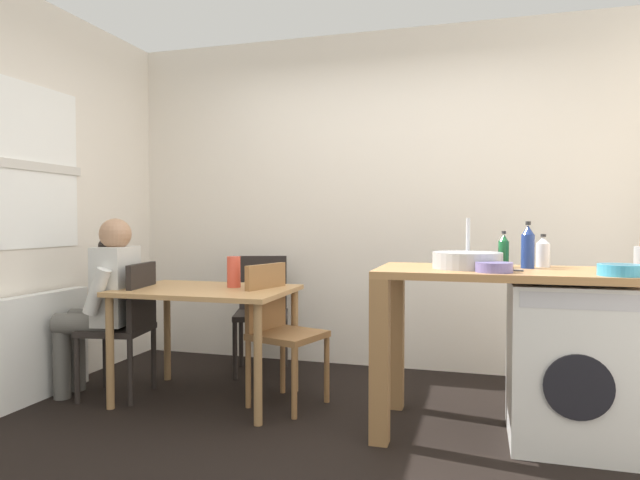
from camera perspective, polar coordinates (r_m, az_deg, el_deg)
The scene contains 19 objects.
ground_plane at distance 3.02m, azimuth -0.17°, elevation -21.04°, with size 5.46×5.46×0.00m, color black.
wall_back at distance 4.49m, azimuth 6.10°, elevation 4.12°, with size 4.60×0.10×2.70m, color silver.
radiator at distance 4.17m, azimuth -27.04°, elevation -9.76°, with size 0.10×0.80×0.70m, color white.
dining_table at distance 3.71m, azimuth -11.71°, elevation -6.42°, with size 1.10×0.76×0.74m.
chair_person_seat at distance 3.94m, azimuth -19.43°, elevation -7.99°, with size 0.46×0.46×0.90m.
chair_opposite at distance 3.60m, azimuth -4.31°, elevation -8.82°, with size 0.50×0.50×0.90m.
chair_spare_by_wall at distance 4.39m, azimuth -6.05°, elevation -6.87°, with size 0.50×0.50×0.90m.
seated_person at distance 3.99m, azimuth -21.54°, elevation -5.52°, with size 0.53×0.53×1.20m.
kitchen_counter at distance 3.17m, azimuth 15.96°, elevation -5.73°, with size 1.50×0.68×0.92m.
washing_machine at distance 3.26m, azimuth 24.42°, elevation -11.54°, with size 0.60×0.61×0.86m.
sink_basin at distance 3.15m, azimuth 15.05°, elevation -2.05°, with size 0.38×0.38×0.09m, color #9EA0A5.
tap at distance 3.32m, azimuth 15.13°, elevation -0.20°, with size 0.02×0.02×0.28m, color #B2B2B7.
bottle_tall_green at distance 3.30m, azimuth 18.55°, elevation -1.06°, with size 0.06×0.06×0.21m.
bottle_squat_brown at distance 3.25m, azimuth 20.80°, elevation -0.70°, with size 0.07×0.07×0.26m.
bottle_clear_small at distance 3.38m, azimuth 22.17°, elevation -1.18°, with size 0.08×0.08×0.19m.
mixing_bowl at distance 2.95m, azimuth 17.65°, elevation -2.66°, with size 0.19×0.19×0.05m.
colander at distance 3.00m, azimuth 28.72°, elevation -2.69°, with size 0.20×0.20×0.06m.
vase at distance 3.71m, azimuth -8.96°, elevation -3.28°, with size 0.09×0.09×0.21m, color #D84C38.
scissors at distance 3.05m, azimuth 19.01°, elevation -2.98°, with size 0.15×0.06×0.01m.
Camera 1 is at (0.78, -2.67, 1.18)m, focal length 30.78 mm.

